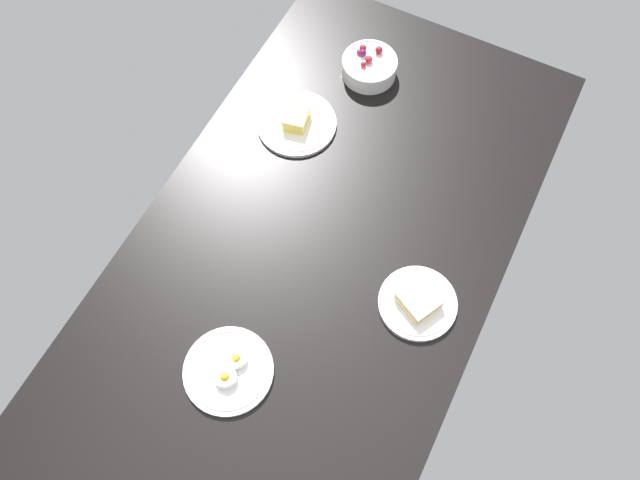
% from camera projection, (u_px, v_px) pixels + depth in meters
% --- Properties ---
extents(dining_table, '(1.55, 0.85, 0.04)m').
position_uv_depth(dining_table, '(320.00, 247.00, 1.54)').
color(dining_table, black).
rests_on(dining_table, ground).
extents(plate_eggs, '(0.20, 0.20, 0.05)m').
position_uv_depth(plate_eggs, '(229.00, 370.00, 1.38)').
color(plate_eggs, white).
rests_on(plate_eggs, dining_table).
extents(plate_cheese, '(0.21, 0.21, 0.05)m').
position_uv_depth(plate_cheese, '(297.00, 122.00, 1.66)').
color(plate_cheese, white).
rests_on(plate_cheese, dining_table).
extents(bowl_berries, '(0.15, 0.15, 0.07)m').
position_uv_depth(bowl_berries, '(369.00, 66.00, 1.72)').
color(bowl_berries, white).
rests_on(bowl_berries, dining_table).
extents(plate_sandwich, '(0.18, 0.18, 0.04)m').
position_uv_depth(plate_sandwich, '(418.00, 302.00, 1.45)').
color(plate_sandwich, white).
rests_on(plate_sandwich, dining_table).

